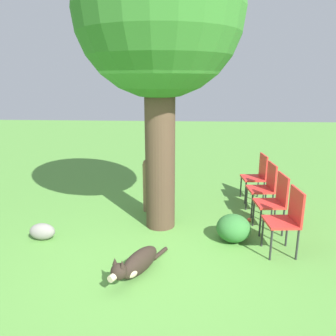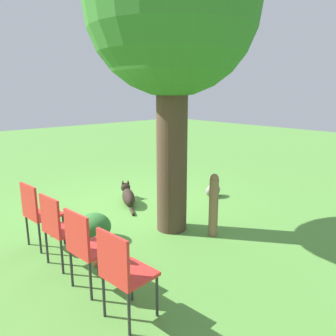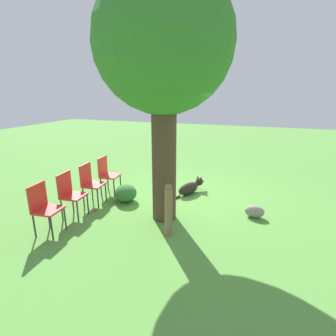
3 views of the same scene
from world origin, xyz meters
name	(u,v)px [view 3 (image 3 of 3)]	position (x,y,z in m)	size (l,w,h in m)	color
ground_plane	(178,202)	(0.00, 0.00, 0.00)	(30.00, 30.00, 0.00)	#56933D
oak_tree	(164,48)	(0.03, 0.84, 3.26)	(2.48, 2.48, 4.57)	#4C3828
dog	(191,188)	(-0.15, -0.64, 0.16)	(0.65, 1.10, 0.40)	#2D231C
fence_post	(168,210)	(-0.27, 1.46, 0.50)	(0.14, 0.14, 0.99)	#846647
red_chair_0	(107,173)	(1.87, 0.04, 0.55)	(0.46, 0.47, 0.95)	red
red_chair_1	(90,181)	(1.87, 0.74, 0.55)	(0.46, 0.47, 0.95)	red
red_chair_2	(70,192)	(1.87, 1.44, 0.55)	(0.46, 0.47, 0.95)	red
red_chair_3	(44,205)	(1.87, 2.14, 0.55)	(0.46, 0.47, 0.95)	red
tennis_ball	(96,210)	(1.55, 1.07, 0.03)	(0.07, 0.07, 0.07)	#E54C33
garden_rock	(255,211)	(-1.74, 0.22, 0.13)	(0.39, 0.22, 0.26)	gray
low_shrub	(126,193)	(1.18, 0.36, 0.21)	(0.52, 0.52, 0.41)	#337533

